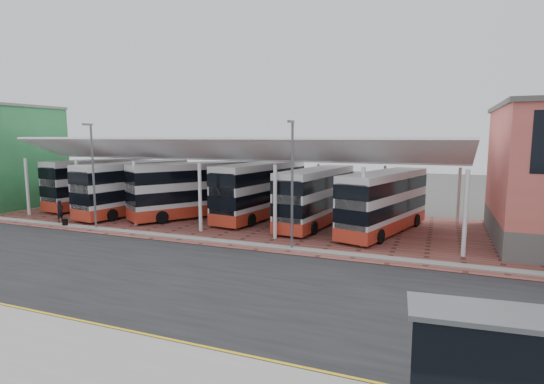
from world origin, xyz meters
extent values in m
plane|color=#454742|center=(0.00, 0.00, 0.00)|extent=(140.00, 140.00, 0.00)
cube|color=black|center=(0.00, -1.00, 0.01)|extent=(120.00, 14.00, 0.02)
cube|color=brown|center=(2.00, 13.00, 0.03)|extent=(72.00, 16.00, 0.06)
cube|color=gray|center=(0.00, -9.00, 0.07)|extent=(120.00, 4.00, 0.14)
cube|color=gray|center=(0.00, 6.20, 0.07)|extent=(120.00, 0.80, 0.14)
cube|color=gold|center=(0.00, -7.00, 0.03)|extent=(120.00, 0.12, 0.01)
cube|color=gold|center=(0.00, -6.70, 0.03)|extent=(120.00, 0.12, 0.01)
cylinder|color=white|center=(-24.00, 8.50, 2.60)|extent=(0.26, 0.26, 5.20)
cylinder|color=white|center=(-24.00, 19.50, 2.30)|extent=(0.26, 0.26, 4.60)
cylinder|color=white|center=(-18.00, 8.50, 2.60)|extent=(0.26, 0.26, 5.20)
cylinder|color=white|center=(-18.00, 19.50, 2.30)|extent=(0.26, 0.26, 4.60)
cylinder|color=white|center=(-12.00, 8.50, 2.60)|extent=(0.26, 0.26, 5.20)
cylinder|color=white|center=(-12.00, 19.50, 2.30)|extent=(0.26, 0.26, 4.60)
cylinder|color=white|center=(-6.00, 8.50, 2.60)|extent=(0.26, 0.26, 5.20)
cylinder|color=white|center=(-6.00, 19.50, 2.30)|extent=(0.26, 0.26, 4.60)
cylinder|color=white|center=(0.00, 8.50, 2.60)|extent=(0.26, 0.26, 5.20)
cylinder|color=white|center=(0.00, 19.50, 2.30)|extent=(0.26, 0.26, 4.60)
cylinder|color=white|center=(6.00, 8.50, 2.60)|extent=(0.26, 0.26, 5.20)
cylinder|color=white|center=(6.00, 19.50, 2.30)|extent=(0.26, 0.26, 4.60)
cylinder|color=white|center=(12.00, 8.50, 2.60)|extent=(0.26, 0.26, 5.20)
cylinder|color=white|center=(12.00, 19.50, 2.30)|extent=(0.26, 0.26, 4.60)
cube|color=white|center=(-6.00, 10.70, 6.10)|extent=(37.00, 4.95, 1.95)
cube|color=white|center=(-6.00, 16.30, 5.90)|extent=(37.00, 7.12, 1.43)
cube|color=#296C3B|center=(-30.00, 11.00, 5.00)|extent=(6.20, 10.00, 10.00)
cube|color=#595654|center=(-30.00, 11.00, 10.10)|extent=(6.40, 10.20, 0.25)
cylinder|color=slate|center=(-14.00, 6.30, 4.00)|extent=(0.16, 0.16, 8.00)
cube|color=slate|center=(-14.00, 6.00, 8.00)|extent=(0.15, 0.90, 0.15)
cylinder|color=slate|center=(2.00, 6.30, 4.00)|extent=(0.16, 0.16, 8.00)
cube|color=slate|center=(2.00, 6.00, 8.00)|extent=(0.15, 0.90, 0.15)
cube|color=silver|center=(-21.56, 15.03, 2.58)|extent=(4.40, 11.81, 4.51)
cube|color=#B73320|center=(-21.56, 15.03, 0.74)|extent=(4.45, 11.85, 0.94)
cube|color=black|center=(-21.56, 15.03, 2.11)|extent=(4.45, 11.85, 1.00)
cube|color=black|center=(-21.56, 15.03, 3.78)|extent=(4.45, 11.85, 1.00)
cube|color=black|center=(-22.46, 9.39, 2.47)|extent=(2.35, 0.47, 3.78)
cylinder|color=black|center=(-23.44, 11.59, 0.58)|extent=(0.45, 1.08, 1.05)
cylinder|color=black|center=(-20.85, 11.18, 0.58)|extent=(0.45, 1.08, 1.05)
cylinder|color=black|center=(-22.28, 18.89, 0.58)|extent=(0.45, 1.08, 1.05)
cylinder|color=black|center=(-19.69, 18.47, 0.58)|extent=(0.45, 1.08, 1.05)
cube|color=silver|center=(-15.60, 12.82, 2.55)|extent=(4.36, 11.69, 4.47)
cube|color=#B73320|center=(-15.60, 12.82, 0.74)|extent=(4.41, 11.74, 0.93)
cube|color=black|center=(-15.60, 12.82, 2.09)|extent=(4.41, 11.74, 0.99)
cube|color=black|center=(-15.60, 12.82, 3.75)|extent=(4.41, 11.74, 0.99)
cube|color=black|center=(-16.49, 7.23, 2.45)|extent=(2.32, 0.47, 3.74)
cylinder|color=black|center=(-17.46, 9.41, 0.58)|extent=(0.45, 1.07, 1.04)
cylinder|color=black|center=(-14.89, 9.00, 0.58)|extent=(0.45, 1.07, 1.04)
cylinder|color=black|center=(-16.30, 16.63, 0.58)|extent=(0.45, 1.07, 1.04)
cylinder|color=black|center=(-13.74, 16.22, 0.58)|extent=(0.45, 1.07, 1.04)
cube|color=silver|center=(-9.50, 13.53, 2.58)|extent=(8.42, 11.15, 4.52)
cube|color=#B73320|center=(-9.50, 13.53, 0.74)|extent=(8.47, 11.21, 0.95)
cube|color=black|center=(-9.50, 13.53, 2.11)|extent=(8.47, 11.21, 1.00)
cube|color=black|center=(-9.50, 13.53, 3.79)|extent=(8.47, 11.21, 1.00)
cube|color=black|center=(-12.57, 8.70, 2.48)|extent=(2.05, 1.36, 3.78)
cylinder|color=black|center=(-12.59, 11.12, 0.59)|extent=(0.81, 1.04, 1.05)
cylinder|color=black|center=(-10.38, 9.71, 0.59)|extent=(0.81, 1.04, 1.05)
cylinder|color=black|center=(-8.62, 17.35, 0.59)|extent=(0.81, 1.04, 1.05)
cylinder|color=black|center=(-6.41, 15.94, 0.59)|extent=(0.81, 1.04, 1.05)
cube|color=silver|center=(-3.93, 15.21, 2.59)|extent=(4.25, 11.83, 4.53)
cube|color=#B73320|center=(-3.93, 15.21, 0.74)|extent=(4.30, 11.88, 0.95)
cube|color=black|center=(-3.93, 15.21, 2.11)|extent=(4.30, 11.88, 1.00)
cube|color=black|center=(-3.93, 15.21, 3.80)|extent=(4.30, 11.88, 1.00)
cube|color=black|center=(-4.75, 9.53, 2.48)|extent=(2.36, 0.44, 3.79)
cylinder|color=black|center=(-5.76, 11.73, 0.59)|extent=(0.44, 1.08, 1.05)
cylinder|color=black|center=(-3.16, 11.35, 0.59)|extent=(0.44, 1.08, 1.05)
cylinder|color=black|center=(-4.71, 19.06, 0.59)|extent=(0.44, 1.08, 1.05)
cylinder|color=black|center=(-2.10, 18.69, 0.59)|extent=(0.44, 1.08, 1.05)
cube|color=silver|center=(1.38, 14.11, 2.44)|extent=(3.73, 11.11, 4.26)
cube|color=#B73320|center=(1.38, 14.11, 0.70)|extent=(3.77, 11.16, 0.89)
cube|color=black|center=(1.38, 14.11, 1.99)|extent=(3.77, 11.16, 0.94)
cube|color=black|center=(1.38, 14.11, 3.58)|extent=(3.77, 11.16, 0.94)
cube|color=black|center=(0.75, 8.75, 2.34)|extent=(2.23, 0.36, 3.57)
cylinder|color=black|center=(-0.26, 10.79, 0.56)|extent=(0.39, 1.02, 0.99)
cylinder|color=black|center=(2.20, 10.50, 0.56)|extent=(0.39, 1.02, 0.99)
cylinder|color=black|center=(0.55, 17.72, 0.56)|extent=(0.39, 1.02, 0.99)
cylinder|color=black|center=(3.01, 17.43, 0.56)|extent=(0.39, 1.02, 0.99)
cube|color=silver|center=(6.78, 13.32, 2.43)|extent=(5.34, 11.12, 4.25)
cube|color=#B73320|center=(6.78, 13.32, 0.70)|extent=(5.39, 11.17, 0.89)
cube|color=black|center=(6.78, 13.32, 1.99)|extent=(5.39, 11.17, 0.94)
cube|color=black|center=(6.78, 13.32, 3.56)|extent=(5.39, 11.17, 0.94)
cube|color=black|center=(5.31, 8.14, 2.33)|extent=(2.16, 0.70, 3.55)
cylinder|color=black|center=(4.64, 10.31, 0.55)|extent=(0.54, 1.03, 0.99)
cylinder|color=black|center=(7.02, 9.64, 0.55)|extent=(0.54, 1.03, 0.99)
cylinder|color=black|center=(6.54, 17.00, 0.55)|extent=(0.54, 1.03, 0.99)
cylinder|color=black|center=(8.91, 16.32, 0.55)|extent=(0.54, 1.03, 0.99)
imported|color=black|center=(-18.56, 7.09, 0.97)|extent=(0.48, 0.69, 1.83)
cube|color=black|center=(-16.88, 6.00, 0.36)|extent=(0.35, 0.25, 0.60)
cube|color=slate|center=(11.69, -7.66, 2.93)|extent=(3.64, 1.96, 0.13)
cylinder|color=slate|center=(10.11, -7.15, 1.51)|extent=(0.12, 0.12, 2.73)
cylinder|color=slate|center=(13.15, -6.86, 1.51)|extent=(0.12, 0.12, 2.73)
camera|label=1|loc=(10.58, -18.43, 7.07)|focal=28.00mm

